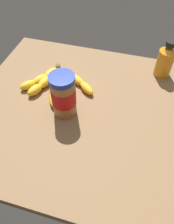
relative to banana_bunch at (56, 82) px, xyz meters
The scene contains 4 objects.
ground_plane 23.61cm from the banana_bunch, 156.93° to the left, with size 99.51×75.17×3.66cm, color brown.
banana_bunch is the anchor object (origin of this frame).
peanut_butter_jar 15.96cm from the banana_bunch, 123.64° to the left, with size 8.54×8.54×16.30cm.
honey_bottle 44.46cm from the banana_bunch, 155.29° to the right, with size 6.65×6.65×15.43cm.
Camera 1 is at (-8.27, 50.63, 60.88)cm, focal length 35.37 mm.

